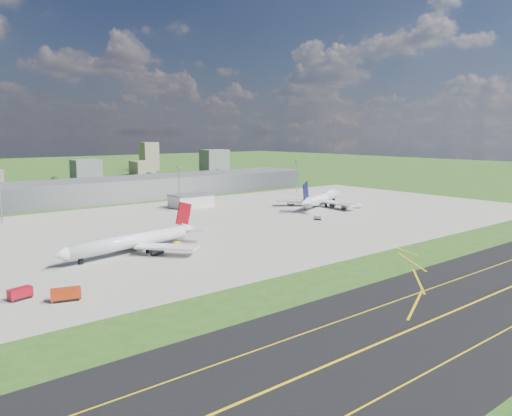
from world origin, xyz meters
TOP-DOWN VIEW (x-y plane):
  - ground at (0.00, 150.00)m, footprint 1400.00×1400.00m
  - apron at (10.00, 40.00)m, footprint 360.00×190.00m
  - terminal at (0.00, 165.00)m, footprint 300.00×42.00m
  - ops_building at (10.00, 100.00)m, footprint 26.00×16.00m
  - mast_west at (-100.00, 115.00)m, footprint 3.50×2.00m
  - mast_center at (10.00, 115.00)m, footprint 3.50×2.00m
  - mast_east at (120.00, 115.00)m, footprint 3.50×2.00m
  - airliner_red_twin at (-74.43, 7.02)m, footprint 66.75×51.43m
  - airliner_blue_quad at (81.10, 49.88)m, footprint 68.63×52.11m
  - fire_truck at (-116.10, -34.43)m, footprint 8.89×5.43m
  - crash_tender at (-126.04, -24.79)m, footprint 7.08×4.32m
  - tug_yellow at (-54.82, 7.85)m, footprint 3.49×2.60m
  - van_white_near at (38.66, 13.30)m, footprint 3.84×5.30m
  - van_white_far at (91.10, 27.51)m, footprint 5.33×4.35m
  - bldg_c at (20.00, 310.00)m, footprint 26.00×20.00m
  - bldg_ce at (100.00, 350.00)m, footprint 22.00×24.00m
  - bldg_e at (180.00, 320.00)m, footprint 30.00×22.00m
  - bldg_tall_e at (140.00, 410.00)m, footprint 20.00×18.00m
  - tree_c at (-20.00, 280.00)m, footprint 8.10×8.10m
  - tree_e at (70.00, 275.00)m, footprint 7.65×7.65m
  - tree_far_e at (160.00, 285.00)m, footprint 6.30×6.30m

SIDE VIEW (x-z plane):
  - ground at x=0.00m, z-range 0.00..0.00m
  - apron at x=10.00m, z-range 0.00..0.08m
  - tug_yellow at x=-54.82m, z-range 0.05..1.64m
  - van_white_near at x=38.66m, z-range 0.01..2.50m
  - van_white_far at x=91.10m, z-range 0.01..2.52m
  - crash_tender at x=-126.04m, z-range 0.00..3.42m
  - fire_truck at x=-116.10m, z-range -0.01..3.68m
  - ops_building at x=10.00m, z-range 0.00..8.00m
  - tree_far_e at x=160.00m, z-range 0.68..8.38m
  - airliner_red_twin at x=-74.43m, z-range -4.30..14.09m
  - airliner_blue_quad at x=81.10m, z-range -4.21..14.75m
  - tree_e at x=70.00m, z-range 0.84..10.19m
  - tree_c at x=-20.00m, z-range 0.89..10.79m
  - terminal at x=0.00m, z-range 0.00..15.00m
  - bldg_ce at x=100.00m, z-range 0.00..16.00m
  - bldg_c at x=20.00m, z-range 0.00..22.00m
  - bldg_e at x=180.00m, z-range 0.00..28.00m
  - mast_west at x=-100.00m, z-range 4.76..30.66m
  - mast_center at x=10.00m, z-range 4.76..30.66m
  - mast_east at x=120.00m, z-range 4.76..30.66m
  - bldg_tall_e at x=140.00m, z-range 0.00..36.00m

